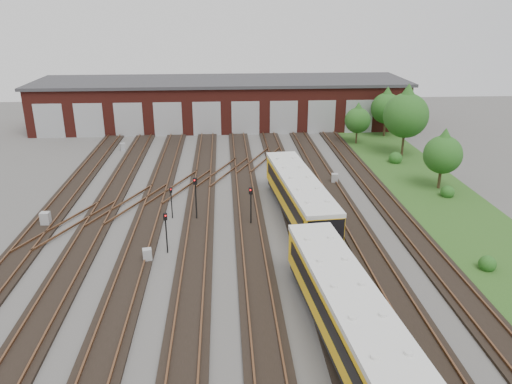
{
  "coord_description": "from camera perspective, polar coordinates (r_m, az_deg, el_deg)",
  "views": [
    {
      "loc": [
        0.16,
        -30.02,
        16.22
      ],
      "look_at": [
        2.62,
        7.38,
        2.0
      ],
      "focal_mm": 35.0,
      "sensor_mm": 36.0,
      "label": 1
    }
  ],
  "objects": [
    {
      "name": "relay_cabinet_0",
      "position": [
        41.9,
        -22.91,
        -2.89
      ],
      "size": [
        0.72,
        0.61,
        1.15
      ],
      "primitive_type": "cube",
      "rotation": [
        0.0,
        0.0,
        -0.05
      ],
      "color": "#96989B",
      "rests_on": "ground"
    },
    {
      "name": "ground",
      "position": [
        34.12,
        -3.62,
        -7.65
      ],
      "size": [
        120.0,
        120.0,
        0.0
      ],
      "primitive_type": "plane",
      "color": "#42403D",
      "rests_on": "ground"
    },
    {
      "name": "grass_verge",
      "position": [
        47.1,
        20.08,
        -0.65
      ],
      "size": [
        8.0,
        55.0,
        0.05
      ],
      "primitive_type": "cube",
      "color": "#244517",
      "rests_on": "ground"
    },
    {
      "name": "relay_cabinet_3",
      "position": [
        51.46,
        5.05,
        2.92
      ],
      "size": [
        0.65,
        0.55,
        1.03
      ],
      "primitive_type": "cube",
      "rotation": [
        0.0,
        0.0,
        0.07
      ],
      "color": "#96989B",
      "rests_on": "ground"
    },
    {
      "name": "relay_cabinet_1",
      "position": [
        60.75,
        -14.98,
        5.01
      ],
      "size": [
        0.66,
        0.61,
        0.89
      ],
      "primitive_type": "cube",
      "rotation": [
        0.0,
        0.0,
        0.38
      ],
      "color": "#96989B",
      "rests_on": "ground"
    },
    {
      "name": "tree_2",
      "position": [
        57.78,
        16.82,
        8.95
      ],
      "size": [
        4.93,
        4.93,
        8.16
      ],
      "color": "#382B19",
      "rests_on": "ground"
    },
    {
      "name": "signal_mast_2",
      "position": [
        39.26,
        -6.91,
        -0.18
      ],
      "size": [
        0.32,
        0.31,
        3.58
      ],
      "rotation": [
        0.0,
        0.0,
        -0.41
      ],
      "color": "black",
      "rests_on": "ground"
    },
    {
      "name": "metro_train",
      "position": [
        25.76,
        10.28,
        -13.37
      ],
      "size": [
        4.0,
        47.02,
        3.07
      ],
      "rotation": [
        0.0,
        0.0,
        0.09
      ],
      "color": "black",
      "rests_on": "ground"
    },
    {
      "name": "bush_2",
      "position": [
        56.03,
        15.67,
        3.93
      ],
      "size": [
        1.43,
        1.43,
        1.43
      ],
      "primitive_type": "sphere",
      "color": "#1A4213",
      "rests_on": "ground"
    },
    {
      "name": "tree_0",
      "position": [
        62.19,
        11.56,
        8.37
      ],
      "size": [
        3.1,
        3.1,
        5.13
      ],
      "color": "#382B19",
      "rests_on": "ground"
    },
    {
      "name": "maintenance_shed",
      "position": [
        71.19,
        -3.9,
        10.19
      ],
      "size": [
        51.0,
        12.5,
        6.35
      ],
      "color": "#531A14",
      "rests_on": "ground"
    },
    {
      "name": "tree_3",
      "position": [
        48.53,
        20.63,
        4.5
      ],
      "size": [
        3.49,
        3.49,
        5.78
      ],
      "color": "#382B19",
      "rests_on": "ground"
    },
    {
      "name": "bush_0",
      "position": [
        35.84,
        24.96,
        -7.24
      ],
      "size": [
        1.13,
        1.13,
        1.13
      ],
      "primitive_type": "sphere",
      "color": "#1A4213",
      "rests_on": "ground"
    },
    {
      "name": "signal_mast_0",
      "position": [
        34.55,
        -10.25,
        -4.03
      ],
      "size": [
        0.29,
        0.28,
        2.98
      ],
      "rotation": [
        0.0,
        0.0,
        0.42
      ],
      "color": "black",
      "rests_on": "ground"
    },
    {
      "name": "signal_mast_1",
      "position": [
        40.16,
        -9.66,
        -0.74
      ],
      "size": [
        0.24,
        0.22,
        2.63
      ],
      "rotation": [
        0.0,
        0.0,
        0.19
      ],
      "color": "black",
      "rests_on": "ground"
    },
    {
      "name": "relay_cabinet_2",
      "position": [
        34.23,
        -12.31,
        -7.11
      ],
      "size": [
        0.67,
        0.6,
        0.97
      ],
      "primitive_type": "cube",
      "rotation": [
        0.0,
        0.0,
        0.21
      ],
      "color": "#96989B",
      "rests_on": "ground"
    },
    {
      "name": "track_network",
      "position": [
        34.59,
        -3.91,
        -7.04
      ],
      "size": [
        30.4,
        70.0,
        0.33
      ],
      "color": "black",
      "rests_on": "ground"
    },
    {
      "name": "tree_1",
      "position": [
        66.47,
        14.7,
        9.64
      ],
      "size": [
        3.89,
        3.89,
        6.45
      ],
      "color": "#382B19",
      "rests_on": "ground"
    },
    {
      "name": "bush_1",
      "position": [
        47.58,
        21.07,
        0.18
      ],
      "size": [
        1.22,
        1.22,
        1.22
      ],
      "primitive_type": "sphere",
      "color": "#1A4213",
      "rests_on": "ground"
    },
    {
      "name": "relay_cabinet_4",
      "position": [
        48.3,
        8.97,
        1.51
      ],
      "size": [
        0.66,
        0.58,
        0.99
      ],
      "primitive_type": "cube",
      "rotation": [
        0.0,
        0.0,
        -0.15
      ],
      "color": "#96989B",
      "rests_on": "ground"
    },
    {
      "name": "signal_mast_3",
      "position": [
        38.19,
        -0.59,
        -1.05
      ],
      "size": [
        0.31,
        0.3,
        3.13
      ],
      "rotation": [
        0.0,
        0.0,
        -0.36
      ],
      "color": "black",
      "rests_on": "ground"
    }
  ]
}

